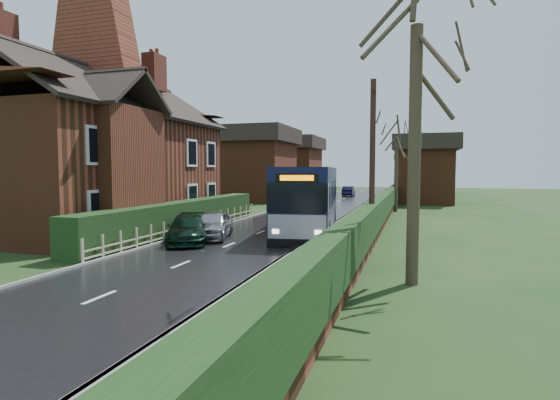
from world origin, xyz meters
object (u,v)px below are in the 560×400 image
(brick_house, at_px, (100,148))
(bus, at_px, (309,199))
(bus_stop_sign, at_px, (322,196))
(telegraph_pole, at_px, (372,163))
(car_silver, at_px, (213,225))
(car_green, at_px, (187,229))

(brick_house, relative_size, bus, 1.30)
(bus_stop_sign, xyz_separation_m, telegraph_pole, (2.60, -2.36, 1.57))
(car_silver, distance_m, bus_stop_sign, 5.44)
(bus, xyz_separation_m, car_silver, (-3.71, -3.89, -1.00))
(car_green, bearing_deg, car_silver, 42.02)
(car_silver, height_order, bus_stop_sign, bus_stop_sign)
(car_silver, xyz_separation_m, bus_stop_sign, (4.70, 2.41, 1.29))
(car_silver, xyz_separation_m, car_green, (-0.58, -1.40, -0.05))
(bus, relative_size, telegraph_pole, 1.62)
(car_green, bearing_deg, bus_stop_sign, 10.24)
(brick_house, bearing_deg, telegraph_pole, -4.45)
(brick_house, relative_size, car_silver, 3.82)
(car_green, distance_m, bus_stop_sign, 6.64)
(brick_house, xyz_separation_m, car_silver, (7.23, -1.19, -3.72))
(car_green, bearing_deg, telegraph_pole, -15.13)
(car_green, xyz_separation_m, telegraph_pole, (7.88, 1.45, 2.92))
(car_silver, xyz_separation_m, telegraph_pole, (7.30, 0.05, 2.86))
(car_green, height_order, bus_stop_sign, bus_stop_sign)
(brick_house, height_order, telegraph_pole, brick_house)
(telegraph_pole, bearing_deg, car_silver, 167.48)
(brick_house, relative_size, bus_stop_sign, 4.95)
(bus_stop_sign, distance_m, telegraph_pole, 3.84)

